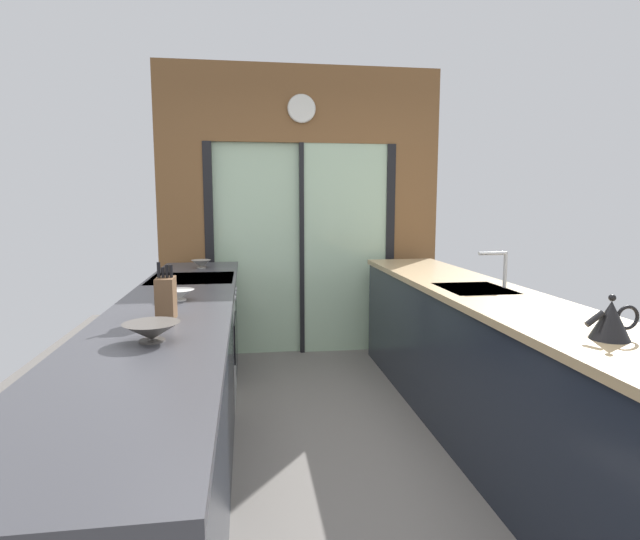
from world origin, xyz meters
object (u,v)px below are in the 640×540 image
(mixing_bowl_far, at_px, (201,264))
(kettle, at_px, (611,320))
(mixing_bowl_near, at_px, (152,331))
(oven_range, at_px, (194,341))
(mixing_bowl_mid, at_px, (179,294))
(knife_block, at_px, (166,298))

(mixing_bowl_far, height_order, kettle, kettle)
(mixing_bowl_near, xyz_separation_m, kettle, (1.78, -0.22, 0.04))
(kettle, bearing_deg, oven_range, 133.37)
(oven_range, xyz_separation_m, mixing_bowl_mid, (0.02, -0.84, 0.50))
(mixing_bowl_near, height_order, mixing_bowl_far, mixing_bowl_near)
(mixing_bowl_near, height_order, mixing_bowl_mid, mixing_bowl_near)
(oven_range, xyz_separation_m, mixing_bowl_near, (0.02, -1.68, 0.50))
(mixing_bowl_mid, xyz_separation_m, mixing_bowl_far, (0.00, 1.38, 0.00))
(oven_range, bearing_deg, mixing_bowl_mid, -88.75)
(knife_block, bearing_deg, mixing_bowl_near, -90.00)
(oven_range, distance_m, mixing_bowl_far, 0.74)
(mixing_bowl_near, distance_m, mixing_bowl_far, 2.22)
(mixing_bowl_near, xyz_separation_m, mixing_bowl_far, (-0.00, 2.22, -0.00))
(oven_range, bearing_deg, knife_block, -89.19)
(mixing_bowl_far, xyz_separation_m, kettle, (1.78, -2.45, 0.04))
(mixing_bowl_near, xyz_separation_m, knife_block, (-0.00, 0.38, 0.06))
(mixing_bowl_mid, relative_size, kettle, 0.71)
(mixing_bowl_mid, relative_size, knife_block, 0.61)
(oven_range, bearing_deg, mixing_bowl_near, -89.37)
(mixing_bowl_far, distance_m, knife_block, 1.85)
(mixing_bowl_near, height_order, knife_block, knife_block)
(mixing_bowl_near, bearing_deg, mixing_bowl_far, 90.00)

